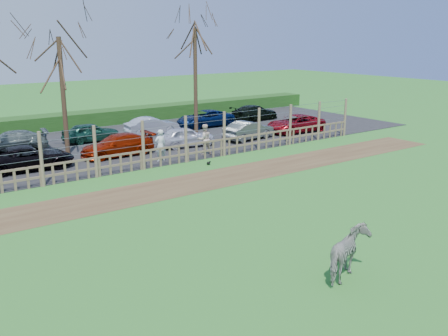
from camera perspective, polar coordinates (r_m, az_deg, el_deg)
ground at (r=19.02m, az=1.99°, el=-5.23°), size 120.00×120.00×0.00m
dirt_strip at (r=22.55m, az=-5.05°, el=-2.01°), size 34.00×2.80×0.01m
asphalt at (r=31.30m, az=-14.53°, el=2.39°), size 44.00×13.00×0.04m
hedge at (r=37.71m, az=-18.55°, el=4.98°), size 46.00×2.00×1.10m
fence at (r=25.32m, az=-9.18°, el=1.60°), size 30.16×0.16×2.50m
tree_mid at (r=29.05m, az=-18.14°, el=10.87°), size 4.80×4.80×6.83m
tree_right at (r=33.37m, az=-3.32°, el=12.64°), size 4.80×4.80×7.35m
zebra at (r=14.31m, az=14.08°, el=-9.53°), size 1.91×1.42×1.47m
visitor_a at (r=26.68m, az=-7.29°, el=2.57°), size 0.63×0.42×1.72m
visitor_b at (r=28.07m, az=-2.26°, el=3.29°), size 0.94×0.79×1.72m
crow at (r=26.06m, az=-1.78°, el=0.57°), size 0.24×0.18×0.20m
car_2 at (r=26.76m, az=-21.38°, el=1.11°), size 4.46×2.31×1.20m
car_3 at (r=28.40m, az=-12.08°, el=2.57°), size 4.14×1.69×1.20m
car_4 at (r=30.20m, az=-4.39°, el=3.58°), size 3.68×1.88×1.20m
car_5 at (r=32.25m, az=2.84°, el=4.33°), size 3.78×1.76×1.20m
car_6 at (r=35.05m, az=8.16°, el=5.05°), size 4.40×2.19×1.20m
car_9 at (r=31.14m, az=-23.26°, el=2.75°), size 4.33×2.23×1.20m
car_10 at (r=32.63m, az=-14.97°, el=3.97°), size 3.55×1.48×1.20m
car_11 at (r=34.09m, az=-8.22°, el=4.77°), size 3.74×1.58×1.20m
car_12 at (r=36.87m, az=-2.17°, el=5.67°), size 4.39×2.15×1.20m
car_13 at (r=39.73m, az=3.52°, el=6.33°), size 4.26×2.03×1.20m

